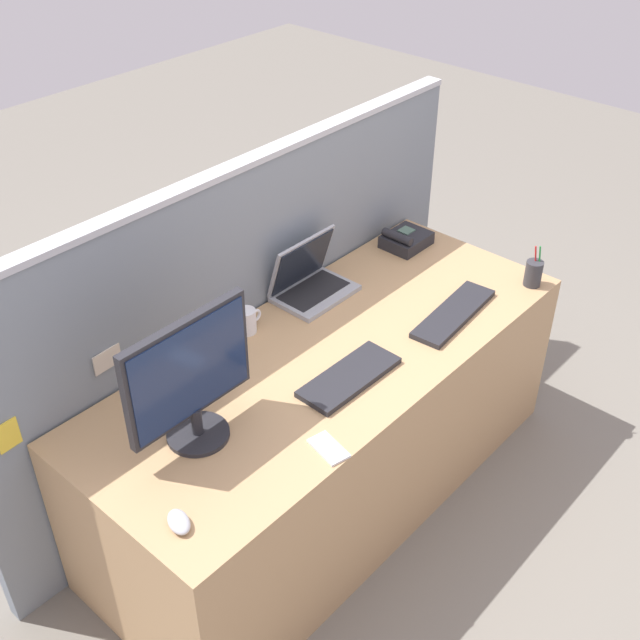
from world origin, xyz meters
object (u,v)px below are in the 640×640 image
at_px(laptop, 309,279).
at_px(pen_cup, 533,273).
at_px(keyboard_main, 349,377).
at_px(coffee_mug, 247,321).
at_px(desktop_monitor, 190,377).
at_px(keyboard_spare, 454,313).
at_px(computer_mouse_right_hand, 179,522).
at_px(desk_phone, 405,240).
at_px(cell_phone_white_slab, 329,448).

bearing_deg(laptop, pen_cup, -44.47).
xyz_separation_m(keyboard_main, coffee_mug, (-0.04, 0.47, 0.04)).
relative_size(desktop_monitor, laptop, 1.46).
bearing_deg(keyboard_spare, pen_cup, -21.04).
height_order(keyboard_main, pen_cup, pen_cup).
bearing_deg(laptop, computer_mouse_right_hand, -154.78).
distance_m(computer_mouse_right_hand, coffee_mug, 0.94).
relative_size(keyboard_spare, pen_cup, 2.60).
xyz_separation_m(laptop, pen_cup, (0.66, -0.65, -0.01)).
xyz_separation_m(keyboard_spare, coffee_mug, (-0.61, 0.53, 0.04)).
relative_size(desktop_monitor, desk_phone, 2.34).
distance_m(desktop_monitor, laptop, 0.92).
height_order(laptop, computer_mouse_right_hand, laptop).
relative_size(laptop, pen_cup, 1.83).
height_order(keyboard_spare, coffee_mug, coffee_mug).
bearing_deg(keyboard_main, computer_mouse_right_hand, -175.04).
relative_size(desktop_monitor, cell_phone_white_slab, 3.39).
distance_m(desk_phone, coffee_mug, 0.92).
bearing_deg(desktop_monitor, keyboard_spare, -12.35).
relative_size(keyboard_spare, computer_mouse_right_hand, 4.56).
relative_size(laptop, keyboard_spare, 0.71).
xyz_separation_m(desk_phone, keyboard_spare, (-0.31, -0.47, -0.02)).
xyz_separation_m(laptop, keyboard_main, (-0.31, -0.48, -0.05)).
bearing_deg(desktop_monitor, laptop, 18.65).
bearing_deg(coffee_mug, desktop_monitor, -150.48).
xyz_separation_m(desktop_monitor, laptop, (0.85, 0.29, -0.18)).
height_order(keyboard_main, cell_phone_white_slab, keyboard_main).
relative_size(desk_phone, computer_mouse_right_hand, 2.00).
xyz_separation_m(keyboard_main, keyboard_spare, (0.57, -0.05, 0.00)).
bearing_deg(laptop, keyboard_spare, -64.32).
bearing_deg(keyboard_main, desk_phone, 26.15).
xyz_separation_m(desktop_monitor, coffee_mug, (0.50, 0.28, -0.19)).
distance_m(laptop, cell_phone_white_slab, 0.90).
bearing_deg(computer_mouse_right_hand, laptop, 45.19).
xyz_separation_m(desktop_monitor, computer_mouse_right_hand, (-0.28, -0.25, -0.23)).
relative_size(pen_cup, cell_phone_white_slab, 1.27).
height_order(desktop_monitor, computer_mouse_right_hand, desktop_monitor).
bearing_deg(cell_phone_white_slab, pen_cup, 12.76).
bearing_deg(computer_mouse_right_hand, cell_phone_white_slab, 7.17).
xyz_separation_m(computer_mouse_right_hand, cell_phone_white_slab, (0.51, -0.12, -0.01)).
xyz_separation_m(desktop_monitor, pen_cup, (1.51, -0.36, -0.19)).
distance_m(laptop, pen_cup, 0.92).
relative_size(keyboard_spare, cell_phone_white_slab, 3.30).
relative_size(keyboard_main, cell_phone_white_slab, 2.87).
xyz_separation_m(keyboard_spare, cell_phone_white_slab, (-0.88, -0.12, -0.01)).
xyz_separation_m(cell_phone_white_slab, coffee_mug, (0.27, 0.65, 0.04)).
relative_size(desktop_monitor, keyboard_spare, 1.03).
height_order(desktop_monitor, laptop, desktop_monitor).
bearing_deg(computer_mouse_right_hand, desktop_monitor, 61.33).
relative_size(computer_mouse_right_hand, coffee_mug, 0.89).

